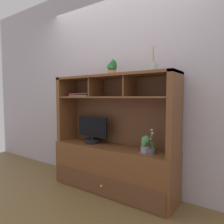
# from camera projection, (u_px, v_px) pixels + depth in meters

# --- Properties ---
(floor_plane) EXTENTS (6.00, 6.00, 0.02)m
(floor_plane) POSITION_uv_depth(u_px,v_px,m) (112.00, 191.00, 2.61)
(floor_plane) COLOR brown
(floor_plane) RESTS_ON ground
(back_wall) EXTENTS (6.00, 0.02, 2.80)m
(back_wall) POSITION_uv_depth(u_px,v_px,m) (122.00, 81.00, 2.71)
(back_wall) COLOR #B3ABB4
(back_wall) RESTS_ON ground
(media_console) EXTENTS (1.62, 0.45, 1.45)m
(media_console) POSITION_uv_depth(u_px,v_px,m) (112.00, 156.00, 2.59)
(media_console) COLOR brown
(media_console) RESTS_ON ground
(tv_monitor) EXTENTS (0.47, 0.21, 0.35)m
(tv_monitor) POSITION_uv_depth(u_px,v_px,m) (92.00, 132.00, 2.74)
(tv_monitor) COLOR black
(tv_monitor) RESTS_ON media_console
(potted_orchid) EXTENTS (0.12, 0.12, 0.27)m
(potted_orchid) POSITION_uv_depth(u_px,v_px,m) (151.00, 149.00, 2.23)
(potted_orchid) COLOR #565054
(potted_orchid) RESTS_ON media_console
(potted_fern) EXTENTS (0.11, 0.11, 0.19)m
(potted_fern) POSITION_uv_depth(u_px,v_px,m) (145.00, 144.00, 2.28)
(potted_fern) COLOR gray
(potted_fern) RESTS_ON media_console
(magazine_stack_left) EXTENTS (0.40, 0.26, 0.04)m
(magazine_stack_left) POSITION_uv_depth(u_px,v_px,m) (83.00, 95.00, 2.85)
(magazine_stack_left) COLOR gray
(magazine_stack_left) RESTS_ON media_console
(diffuser_bottle) EXTENTS (0.08, 0.08, 0.28)m
(diffuser_bottle) POSITION_uv_depth(u_px,v_px,m) (153.00, 68.00, 2.22)
(diffuser_bottle) COLOR #ACBBB0
(diffuser_bottle) RESTS_ON media_console
(potted_succulent) EXTENTS (0.12, 0.12, 0.19)m
(potted_succulent) POSITION_uv_depth(u_px,v_px,m) (112.00, 68.00, 2.51)
(potted_succulent) COLOR #B5794F
(potted_succulent) RESTS_ON media_console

